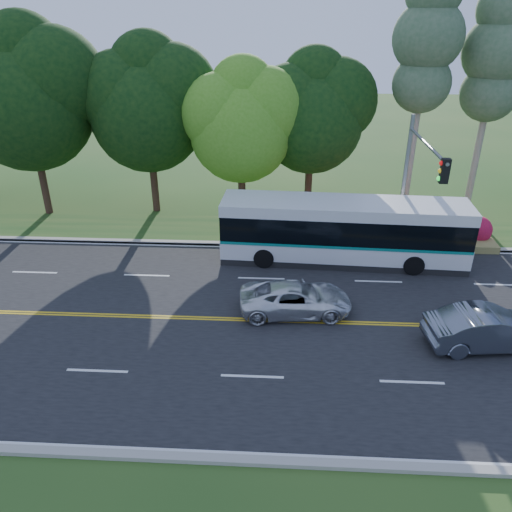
# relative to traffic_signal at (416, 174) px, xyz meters

# --- Properties ---
(ground) EXTENTS (120.00, 120.00, 0.00)m
(ground) POSITION_rel_traffic_signal_xyz_m (-6.49, -5.40, -4.67)
(ground) COLOR #204C19
(ground) RESTS_ON ground
(road) EXTENTS (60.00, 14.00, 0.02)m
(road) POSITION_rel_traffic_signal_xyz_m (-6.49, -5.40, -4.66)
(road) COLOR black
(road) RESTS_ON ground
(curb_north) EXTENTS (60.00, 0.30, 0.15)m
(curb_north) POSITION_rel_traffic_signal_xyz_m (-6.49, 1.75, -4.60)
(curb_north) COLOR #A19D92
(curb_north) RESTS_ON ground
(curb_south) EXTENTS (60.00, 0.30, 0.15)m
(curb_south) POSITION_rel_traffic_signal_xyz_m (-6.49, -12.55, -4.60)
(curb_south) COLOR #A19D92
(curb_south) RESTS_ON ground
(grass_verge) EXTENTS (60.00, 4.00, 0.10)m
(grass_verge) POSITION_rel_traffic_signal_xyz_m (-6.49, 3.60, -4.62)
(grass_verge) COLOR #204C19
(grass_verge) RESTS_ON ground
(lane_markings) EXTENTS (57.60, 13.82, 0.00)m
(lane_markings) POSITION_rel_traffic_signal_xyz_m (-6.59, -5.40, -4.65)
(lane_markings) COLOR gold
(lane_markings) RESTS_ON road
(tree_row) EXTENTS (44.70, 9.10, 13.84)m
(tree_row) POSITION_rel_traffic_signal_xyz_m (-11.65, 6.73, 2.06)
(tree_row) COLOR black
(tree_row) RESTS_ON ground
(bougainvillea_hedge) EXTENTS (9.50, 2.25, 1.50)m
(bougainvillea_hedge) POSITION_rel_traffic_signal_xyz_m (0.69, 2.75, -3.95)
(bougainvillea_hedge) COLOR maroon
(bougainvillea_hedge) RESTS_ON ground
(traffic_signal) EXTENTS (0.42, 6.10, 7.00)m
(traffic_signal) POSITION_rel_traffic_signal_xyz_m (0.00, 0.00, 0.00)
(traffic_signal) COLOR gray
(traffic_signal) RESTS_ON ground
(transit_bus) EXTENTS (12.07, 3.17, 3.13)m
(transit_bus) POSITION_rel_traffic_signal_xyz_m (-3.06, 0.24, -3.10)
(transit_bus) COLOR silver
(transit_bus) RESTS_ON road
(sedan) EXTENTS (4.83, 2.18, 1.54)m
(sedan) POSITION_rel_traffic_signal_xyz_m (1.74, -6.66, -3.88)
(sedan) COLOR slate
(sedan) RESTS_ON road
(suv) EXTENTS (4.81, 2.52, 1.29)m
(suv) POSITION_rel_traffic_signal_xyz_m (-5.43, -4.70, -4.00)
(suv) COLOR silver
(suv) RESTS_ON road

